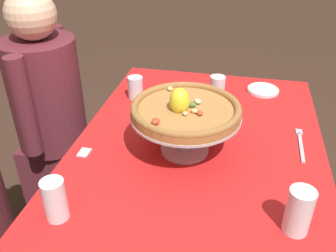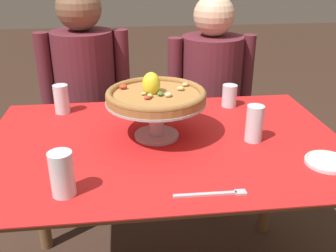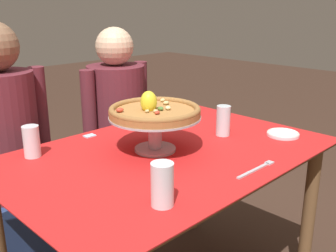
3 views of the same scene
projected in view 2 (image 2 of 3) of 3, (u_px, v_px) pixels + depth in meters
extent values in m
cylinder|color=brown|center=(37.00, 187.00, 1.82)|extent=(0.06, 0.06, 0.72)
cylinder|color=brown|center=(269.00, 172.00, 1.94)|extent=(0.06, 0.06, 0.72)
cube|color=brown|center=(165.00, 145.00, 1.40)|extent=(1.27, 0.84, 0.02)
cube|color=red|center=(165.00, 142.00, 1.39)|extent=(1.31, 0.88, 0.00)
cylinder|color=#B7B7C1|center=(157.00, 135.00, 1.43)|extent=(0.17, 0.17, 0.01)
cylinder|color=#B7B7C1|center=(156.00, 118.00, 1.40)|extent=(0.05, 0.05, 0.12)
cylinder|color=#B7B7C1|center=(156.00, 101.00, 1.37)|extent=(0.37, 0.37, 0.01)
cylinder|color=#AD753D|center=(156.00, 97.00, 1.36)|extent=(0.36, 0.36, 0.02)
torus|color=olive|center=(156.00, 93.00, 1.36)|extent=(0.36, 0.36, 0.02)
ellipsoid|color=tan|center=(181.00, 88.00, 1.40)|extent=(0.03, 0.02, 0.01)
ellipsoid|color=#4C7533|center=(150.00, 91.00, 1.37)|extent=(0.03, 0.03, 0.01)
ellipsoid|color=beige|center=(168.00, 95.00, 1.33)|extent=(0.04, 0.04, 0.02)
ellipsoid|color=#C63D28|center=(123.00, 87.00, 1.41)|extent=(0.03, 0.03, 0.02)
ellipsoid|color=tan|center=(150.00, 96.00, 1.33)|extent=(0.02, 0.03, 0.01)
ellipsoid|color=tan|center=(144.00, 94.00, 1.35)|extent=(0.02, 0.02, 0.01)
ellipsoid|color=#4C7533|center=(160.00, 94.00, 1.34)|extent=(0.02, 0.03, 0.01)
ellipsoid|color=tan|center=(185.00, 84.00, 1.44)|extent=(0.03, 0.03, 0.01)
ellipsoid|color=#C63D28|center=(147.00, 97.00, 1.31)|extent=(0.03, 0.03, 0.01)
ellipsoid|color=yellow|center=(151.00, 84.00, 1.36)|extent=(0.08, 0.08, 0.09)
cylinder|color=white|center=(61.00, 99.00, 1.62)|extent=(0.06, 0.06, 0.12)
cylinder|color=silver|center=(62.00, 103.00, 1.63)|extent=(0.06, 0.06, 0.09)
cylinder|color=silver|center=(229.00, 96.00, 1.70)|extent=(0.07, 0.07, 0.10)
cylinder|color=silver|center=(229.00, 100.00, 1.71)|extent=(0.06, 0.06, 0.06)
cylinder|color=white|center=(62.00, 174.00, 1.06)|extent=(0.07, 0.07, 0.13)
cylinder|color=silver|center=(63.00, 181.00, 1.07)|extent=(0.06, 0.06, 0.09)
cylinder|color=silver|center=(254.00, 123.00, 1.37)|extent=(0.06, 0.06, 0.14)
cylinder|color=silver|center=(254.00, 129.00, 1.38)|extent=(0.06, 0.06, 0.09)
cylinder|color=white|center=(327.00, 162.00, 1.24)|extent=(0.14, 0.14, 0.01)
torus|color=silver|center=(327.00, 161.00, 1.24)|extent=(0.14, 0.14, 0.01)
cube|color=#B7B7C1|center=(205.00, 194.00, 1.08)|extent=(0.18, 0.01, 0.01)
cube|color=#B7B7C1|center=(241.00, 192.00, 1.09)|extent=(0.03, 0.02, 0.01)
cube|color=silver|center=(131.00, 105.00, 1.72)|extent=(0.05, 0.04, 0.00)
cube|color=navy|center=(94.00, 170.00, 2.25)|extent=(0.31, 0.34, 0.43)
cylinder|color=maroon|center=(86.00, 87.00, 2.04)|extent=(0.34, 0.34, 0.60)
sphere|color=brown|center=(79.00, 8.00, 1.87)|extent=(0.23, 0.23, 0.23)
cylinder|color=maroon|center=(47.00, 82.00, 1.99)|extent=(0.08, 0.08, 0.51)
cylinder|color=maroon|center=(122.00, 77.00, 2.06)|extent=(0.08, 0.08, 0.51)
cube|color=maroon|center=(207.00, 159.00, 2.35)|extent=(0.31, 0.34, 0.44)
cylinder|color=maroon|center=(211.00, 84.00, 2.15)|extent=(0.36, 0.36, 0.53)
sphere|color=beige|center=(214.00, 15.00, 1.99)|extent=(0.22, 0.22, 0.22)
cylinder|color=maroon|center=(175.00, 79.00, 2.09)|extent=(0.08, 0.08, 0.45)
cylinder|color=maroon|center=(246.00, 75.00, 2.17)|extent=(0.08, 0.08, 0.45)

